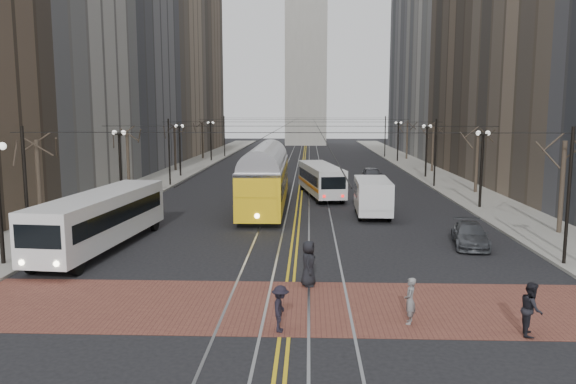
# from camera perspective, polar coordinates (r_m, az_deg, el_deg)

# --- Properties ---
(ground) EXTENTS (260.00, 260.00, 0.00)m
(ground) POSITION_cam_1_polar(r_m,az_deg,el_deg) (25.41, 0.31, -8.47)
(ground) COLOR black
(ground) RESTS_ON ground
(sidewalk_left) EXTENTS (5.00, 140.00, 0.15)m
(sidewalk_left) POSITION_cam_1_polar(r_m,az_deg,el_deg) (71.47, -10.62, 2.24)
(sidewalk_left) COLOR gray
(sidewalk_left) RESTS_ON ground
(sidewalk_right) EXTENTS (5.00, 140.00, 0.15)m
(sidewalk_right) POSITION_cam_1_polar(r_m,az_deg,el_deg) (71.14, 13.68, 2.12)
(sidewalk_right) COLOR gray
(sidewalk_right) RESTS_ON ground
(crosswalk_band) EXTENTS (25.00, 6.00, 0.01)m
(crosswalk_band) POSITION_cam_1_polar(r_m,az_deg,el_deg) (21.61, -0.04, -11.48)
(crosswalk_band) COLOR brown
(crosswalk_band) RESTS_ON ground
(streetcar_rails) EXTENTS (4.80, 130.00, 0.02)m
(streetcar_rails) POSITION_cam_1_polar(r_m,az_deg,el_deg) (69.72, 1.50, 2.17)
(streetcar_rails) COLOR gray
(streetcar_rails) RESTS_ON ground
(centre_lines) EXTENTS (0.42, 130.00, 0.01)m
(centre_lines) POSITION_cam_1_polar(r_m,az_deg,el_deg) (69.72, 1.50, 2.17)
(centre_lines) COLOR gold
(centre_lines) RESTS_ON ground
(building_left_mid) EXTENTS (16.00, 20.00, 34.00)m
(building_left_mid) POSITION_cam_1_polar(r_m,az_deg,el_deg) (75.72, -18.85, 15.11)
(building_left_mid) COLOR slate
(building_left_mid) RESTS_ON ground
(building_left_far) EXTENTS (16.00, 20.00, 40.00)m
(building_left_far) POSITION_cam_1_polar(r_m,az_deg,el_deg) (114.14, -11.54, 14.40)
(building_left_far) COLOR brown
(building_left_far) RESTS_ON ground
(building_right_mid) EXTENTS (16.00, 20.00, 34.00)m
(building_right_mid) POSITION_cam_1_polar(r_m,az_deg,el_deg) (75.19, 22.12, 15.01)
(building_right_mid) COLOR brown
(building_right_mid) RESTS_ON ground
(building_right_far) EXTENTS (16.00, 20.00, 40.00)m
(building_right_far) POSITION_cam_1_polar(r_m,az_deg,el_deg) (113.79, 15.17, 14.30)
(building_right_far) COLOR slate
(building_right_far) RESTS_ON ground
(lamp_posts) EXTENTS (27.60, 57.20, 5.60)m
(lamp_posts) POSITION_cam_1_polar(r_m,az_deg,el_deg) (53.28, 1.31, 3.34)
(lamp_posts) COLOR black
(lamp_posts) RESTS_ON ground
(street_trees) EXTENTS (31.68, 53.28, 5.60)m
(street_trees) POSITION_cam_1_polar(r_m,az_deg,el_deg) (59.76, 1.41, 3.86)
(street_trees) COLOR #382D23
(street_trees) RESTS_ON ground
(trolley_wires) EXTENTS (25.96, 120.00, 6.60)m
(trolley_wires) POSITION_cam_1_polar(r_m,az_deg,el_deg) (59.28, 1.40, 4.77)
(trolley_wires) COLOR black
(trolley_wires) RESTS_ON ground
(transit_bus) EXTENTS (3.55, 12.15, 2.99)m
(transit_bus) POSITION_cam_1_polar(r_m,az_deg,el_deg) (31.43, -18.41, -2.85)
(transit_bus) COLOR silver
(transit_bus) RESTS_ON ground
(streetcar) EXTENTS (3.11, 15.82, 3.72)m
(streetcar) POSITION_cam_1_polar(r_m,az_deg,el_deg) (42.32, -2.31, 0.80)
(streetcar) COLOR yellow
(streetcar) RESTS_ON ground
(rear_bus) EXTENTS (3.99, 10.69, 2.73)m
(rear_bus) POSITION_cam_1_polar(r_m,az_deg,el_deg) (48.48, 3.35, 1.14)
(rear_bus) COLOR silver
(rear_bus) RESTS_ON ground
(cargo_van) EXTENTS (2.40, 5.94, 2.60)m
(cargo_van) POSITION_cam_1_polar(r_m,az_deg,el_deg) (39.57, 8.58, -0.61)
(cargo_van) COLOR silver
(cargo_van) RESTS_ON ground
(sedan_grey) EXTENTS (1.95, 4.81, 1.64)m
(sedan_grey) POSITION_cam_1_polar(r_m,az_deg,el_deg) (58.27, 8.51, 1.71)
(sedan_grey) COLOR #3A3B41
(sedan_grey) RESTS_ON ground
(sedan_parked) EXTENTS (2.44, 4.57, 1.26)m
(sedan_parked) POSITION_cam_1_polar(r_m,az_deg,el_deg) (32.18, 18.02, -4.16)
(sedan_parked) COLOR #414449
(sedan_parked) RESTS_ON ground
(pedestrian_a) EXTENTS (0.70, 1.00, 1.93)m
(pedestrian_a) POSITION_cam_1_polar(r_m,az_deg,el_deg) (23.69, 2.09, -7.25)
(pedestrian_a) COLOR black
(pedestrian_a) RESTS_ON crosswalk_band
(pedestrian_b) EXTENTS (0.52, 0.67, 1.62)m
(pedestrian_b) POSITION_cam_1_polar(r_m,az_deg,el_deg) (20.10, 12.29, -10.74)
(pedestrian_b) COLOR gray
(pedestrian_b) RESTS_ON crosswalk_band
(pedestrian_c) EXTENTS (0.87, 1.00, 1.78)m
(pedestrian_c) POSITION_cam_1_polar(r_m,az_deg,el_deg) (20.29, 23.48, -10.84)
(pedestrian_c) COLOR black
(pedestrian_c) RESTS_ON crosswalk_band
(pedestrian_d) EXTENTS (0.64, 1.05, 1.57)m
(pedestrian_d) POSITION_cam_1_polar(r_m,az_deg,el_deg) (19.00, -0.78, -11.77)
(pedestrian_d) COLOR black
(pedestrian_d) RESTS_ON crosswalk_band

